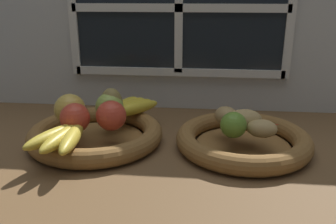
% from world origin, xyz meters
% --- Properties ---
extents(ground_plane, '(1.40, 0.90, 0.03)m').
position_xyz_m(ground_plane, '(0.00, 0.00, -0.01)').
color(ground_plane, brown).
extents(back_wall, '(1.40, 0.05, 0.55)m').
position_xyz_m(back_wall, '(0.00, 0.30, 0.28)').
color(back_wall, silver).
rests_on(back_wall, ground_plane).
extents(fruit_bowl_left, '(0.33, 0.33, 0.05)m').
position_xyz_m(fruit_bowl_left, '(-0.18, -0.01, 0.02)').
color(fruit_bowl_left, brown).
rests_on(fruit_bowl_left, ground_plane).
extents(fruit_bowl_right, '(0.32, 0.32, 0.05)m').
position_xyz_m(fruit_bowl_right, '(0.18, -0.01, 0.02)').
color(fruit_bowl_right, brown).
rests_on(fruit_bowl_right, ground_plane).
extents(apple_golden_left, '(0.08, 0.08, 0.08)m').
position_xyz_m(apple_golden_left, '(-0.24, -0.01, 0.08)').
color(apple_golden_left, gold).
rests_on(apple_golden_left, fruit_bowl_left).
extents(apple_red_right, '(0.07, 0.07, 0.07)m').
position_xyz_m(apple_red_right, '(-0.13, -0.03, 0.08)').
color(apple_red_right, '#CC422D').
rests_on(apple_red_right, fruit_bowl_left).
extents(apple_red_front, '(0.07, 0.07, 0.07)m').
position_xyz_m(apple_red_front, '(-0.21, -0.05, 0.08)').
color(apple_red_front, '#CC422D').
rests_on(apple_red_front, fruit_bowl_left).
extents(apple_green_back, '(0.07, 0.07, 0.07)m').
position_xyz_m(apple_green_back, '(-0.15, 0.03, 0.08)').
color(apple_green_back, '#99B74C').
rests_on(apple_green_back, fruit_bowl_left).
extents(pear_brown, '(0.08, 0.07, 0.08)m').
position_xyz_m(pear_brown, '(-0.15, 0.04, 0.09)').
color(pear_brown, olive).
rests_on(pear_brown, fruit_bowl_left).
extents(banana_bunch_front, '(0.12, 0.17, 0.03)m').
position_xyz_m(banana_bunch_front, '(-0.22, -0.12, 0.06)').
color(banana_bunch_front, gold).
rests_on(banana_bunch_front, fruit_bowl_left).
extents(banana_bunch_back, '(0.13, 0.17, 0.03)m').
position_xyz_m(banana_bunch_back, '(-0.12, 0.09, 0.06)').
color(banana_bunch_back, yellow).
rests_on(banana_bunch_back, fruit_bowl_left).
extents(potato_oblong, '(0.08, 0.08, 0.05)m').
position_xyz_m(potato_oblong, '(0.14, 0.02, 0.07)').
color(potato_oblong, '#A38451').
rests_on(potato_oblong, fruit_bowl_right).
extents(potato_large, '(0.09, 0.07, 0.05)m').
position_xyz_m(potato_large, '(0.18, -0.01, 0.07)').
color(potato_large, tan).
rests_on(potato_large, fruit_bowl_right).
extents(potato_small, '(0.07, 0.06, 0.04)m').
position_xyz_m(potato_small, '(0.21, -0.04, 0.07)').
color(potato_small, tan).
rests_on(potato_small, fruit_bowl_right).
extents(lime_near, '(0.06, 0.06, 0.06)m').
position_xyz_m(lime_near, '(0.15, -0.05, 0.08)').
color(lime_near, olive).
rests_on(lime_near, fruit_bowl_right).
extents(chili_pepper, '(0.14, 0.06, 0.02)m').
position_xyz_m(chili_pepper, '(0.20, -0.01, 0.06)').
color(chili_pepper, red).
rests_on(chili_pepper, fruit_bowl_right).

